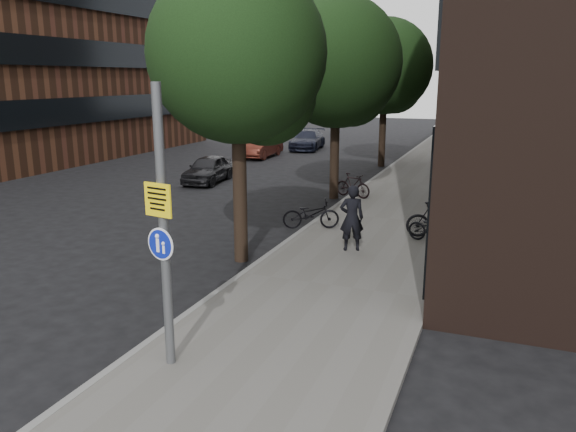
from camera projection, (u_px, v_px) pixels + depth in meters
The scene contains 15 objects.
ground at pixel (263, 352), 9.92m from camera, with size 120.00×120.00×0.00m, color black.
sidewalk at pixel (389, 220), 18.86m from camera, with size 4.50×60.00×0.12m, color #5C5955.
curb_edge at pixel (325, 214), 19.65m from camera, with size 0.15×60.00×0.13m, color slate.
street_tree_near at pixel (242, 62), 13.78m from camera, with size 4.40×4.40×7.50m.
street_tree_mid at pixel (339, 67), 21.47m from camera, with size 5.00×5.00×7.80m.
street_tree_far at pixel (387, 70), 29.61m from camera, with size 5.00×5.00×7.80m.
signpost at pixel (164, 229), 8.79m from camera, with size 0.52×0.15×4.55m.
pedestrian at pixel (352, 218), 15.20m from camera, with size 0.66×0.43×1.81m, color black.
parked_bike_facade_near at pixel (434, 229), 15.98m from camera, with size 0.55×1.59×0.84m, color black.
parked_bike_facade_far at pixel (437, 220), 16.47m from camera, with size 0.50×1.78×1.07m, color black.
parked_bike_curb_near at pixel (311, 214), 17.51m from camera, with size 0.62×1.77×0.93m, color black.
parked_bike_curb_far at pixel (353, 185), 22.10m from camera, with size 0.45×1.58×0.95m, color black.
parked_car_near at pixel (208, 169), 25.90m from camera, with size 1.46×3.64×1.24m, color black.
parked_car_mid at pixel (262, 147), 34.02m from camera, with size 1.36×3.89×1.28m, color maroon.
parked_car_far at pixel (308, 140), 37.78m from camera, with size 1.81×4.46×1.29m, color black.
Camera 1 is at (3.70, -8.27, 4.73)m, focal length 35.00 mm.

